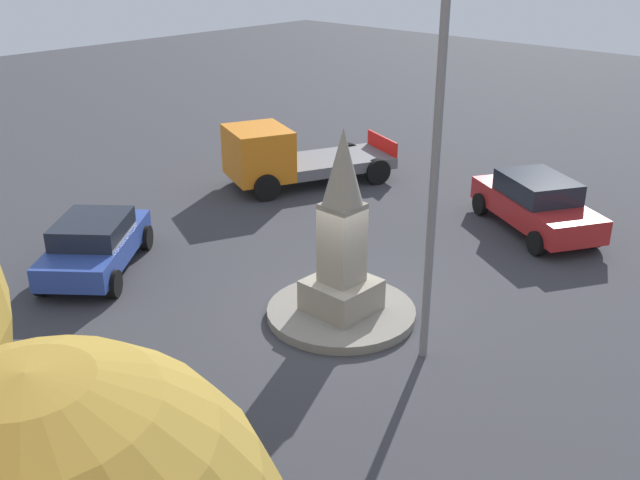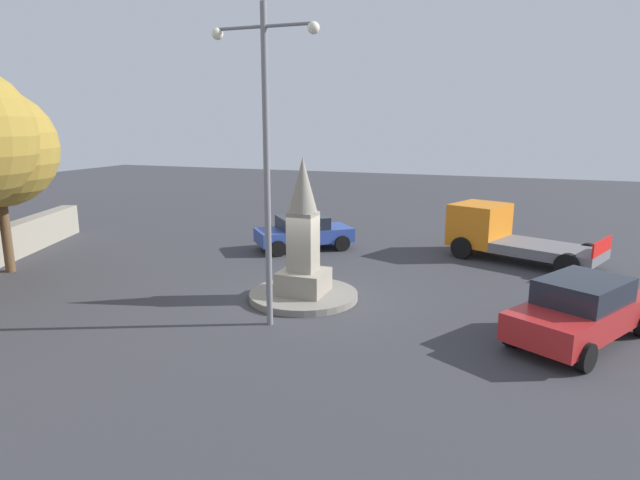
# 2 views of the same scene
# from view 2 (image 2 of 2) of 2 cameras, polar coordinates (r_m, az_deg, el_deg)

# --- Properties ---
(ground_plane) EXTENTS (80.00, 80.00, 0.00)m
(ground_plane) POSITION_cam_2_polar(r_m,az_deg,el_deg) (16.06, -1.76, -6.25)
(ground_plane) COLOR #38383D
(traffic_island) EXTENTS (3.23, 3.23, 0.20)m
(traffic_island) POSITION_cam_2_polar(r_m,az_deg,el_deg) (16.03, -1.76, -5.91)
(traffic_island) COLOR gray
(traffic_island) RESTS_ON ground
(monument) EXTENTS (1.35, 1.35, 3.99)m
(monument) POSITION_cam_2_polar(r_m,az_deg,el_deg) (15.57, -1.80, 0.22)
(monument) COLOR gray
(monument) RESTS_ON traffic_island
(streetlamp) EXTENTS (2.75, 0.28, 7.86)m
(streetlamp) POSITION_cam_2_polar(r_m,az_deg,el_deg) (13.22, -5.75, 10.39)
(streetlamp) COLOR slate
(streetlamp) RESTS_ON ground
(car_red_passing) EXTENTS (3.66, 4.59, 1.55)m
(car_red_passing) POSITION_cam_2_polar(r_m,az_deg,el_deg) (14.25, 26.06, -6.64)
(car_red_passing) COLOR #B22323
(car_red_passing) RESTS_ON ground
(car_blue_approaching) EXTENTS (4.03, 3.78, 1.38)m
(car_blue_approaching) POSITION_cam_2_polar(r_m,az_deg,el_deg) (22.04, -1.76, 0.86)
(car_blue_approaching) COLOR #2D479E
(car_blue_approaching) RESTS_ON ground
(truck_orange_parked_right) EXTENTS (5.80, 4.01, 2.03)m
(truck_orange_parked_right) POSITION_cam_2_polar(r_m,az_deg,el_deg) (21.65, 18.77, 0.68)
(truck_orange_parked_right) COLOR orange
(truck_orange_parked_right) RESTS_ON ground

